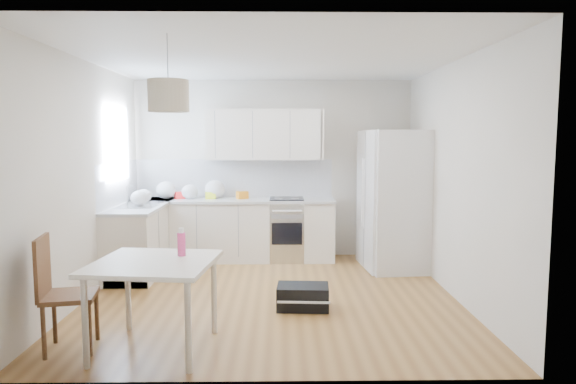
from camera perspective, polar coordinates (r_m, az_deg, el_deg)
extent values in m
plane|color=brown|center=(6.07, -1.86, -11.46)|extent=(4.20, 4.20, 0.00)
plane|color=white|center=(5.86, -1.95, 14.62)|extent=(4.20, 4.20, 0.00)
plane|color=beige|center=(7.91, -1.63, 2.58)|extent=(4.20, 0.00, 4.20)
plane|color=beige|center=(6.21, -21.65, 1.22)|extent=(0.00, 4.20, 4.20)
plane|color=beige|center=(6.14, 18.09, 1.30)|extent=(0.00, 4.20, 4.20)
cube|color=#BFE0F9|center=(7.28, -18.48, 5.13)|extent=(0.02, 1.00, 1.00)
cube|color=silver|center=(7.75, -6.10, -4.31)|extent=(3.00, 0.60, 0.88)
cube|color=silver|center=(7.38, -15.88, -5.03)|extent=(0.60, 1.80, 0.88)
cube|color=silver|center=(7.68, -6.13, -0.93)|extent=(3.02, 0.64, 0.04)
cube|color=silver|center=(7.30, -15.99, -1.48)|extent=(0.64, 1.82, 0.04)
cube|color=white|center=(7.94, -5.97, 1.55)|extent=(3.00, 0.01, 0.58)
cube|color=white|center=(7.35, -18.27, 0.92)|extent=(0.01, 1.80, 0.58)
cube|color=silver|center=(7.74, -2.78, 6.39)|extent=(1.70, 0.32, 0.75)
cube|color=beige|center=(4.56, -14.69, -7.66)|extent=(1.09, 1.09, 0.04)
cylinder|color=silver|center=(4.47, -21.61, -13.39)|extent=(0.05, 0.05, 0.74)
cylinder|color=silver|center=(4.17, -11.04, -14.50)|extent=(0.05, 0.05, 0.74)
cylinder|color=silver|center=(5.18, -17.35, -10.54)|extent=(0.05, 0.05, 0.74)
cylinder|color=silver|center=(4.93, -8.23, -11.20)|extent=(0.05, 0.05, 0.74)
cylinder|color=#EA4186|center=(4.67, -11.76, -5.45)|extent=(0.08, 0.08, 0.25)
cube|color=black|center=(5.62, 1.66, -11.56)|extent=(0.57, 0.39, 0.25)
cylinder|color=beige|center=(4.55, -13.14, 10.36)|extent=(0.37, 0.37, 0.27)
ellipsoid|color=silver|center=(7.84, -13.42, 0.19)|extent=(0.29, 0.25, 0.26)
ellipsoid|color=silver|center=(7.75, -10.85, 0.02)|extent=(0.24, 0.21, 0.22)
ellipsoid|color=silver|center=(7.79, -8.12, 0.30)|extent=(0.30, 0.26, 0.27)
ellipsoid|color=silver|center=(7.48, -15.74, -0.42)|extent=(0.21, 0.18, 0.19)
ellipsoid|color=silver|center=(7.14, -16.21, -0.67)|extent=(0.23, 0.19, 0.21)
cube|color=orange|center=(7.69, -5.10, -0.34)|extent=(0.19, 0.17, 0.11)
cube|color=#E9F426|center=(7.73, -8.59, -0.38)|extent=(0.16, 0.11, 0.10)
cube|color=red|center=(7.84, -11.93, -0.36)|extent=(0.18, 0.15, 0.10)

